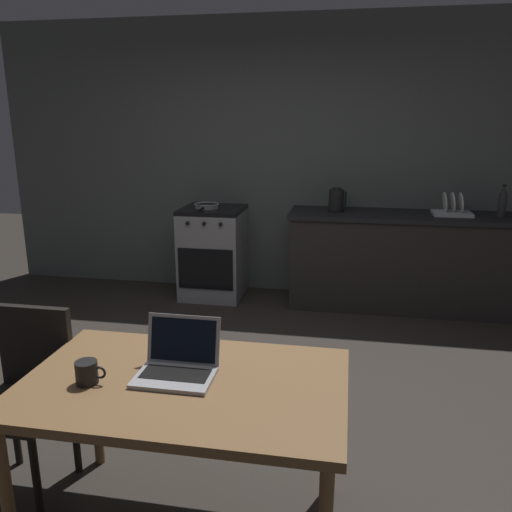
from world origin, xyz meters
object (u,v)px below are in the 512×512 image
bottle (503,202)px  chair (27,388)px  laptop (177,365)px  dish_rack (452,210)px  stove_oven (213,252)px  dining_table (184,395)px  frying_pan (206,206)px  coffee_mug (87,372)px  electric_kettle (336,200)px

bottle → chair: bearing=-134.9°
laptop → dish_rack: dish_rack is taller
bottle → stove_oven: bearing=179.0°
dining_table → chair: chair is taller
dining_table → bottle: size_ratio=4.52×
chair → stove_oven: bearing=76.0°
frying_pan → dish_rack: 2.31m
bottle → coffee_mug: (-2.35, -3.10, -0.27)m
laptop → electric_kettle: electric_kettle is taller
chair → laptop: 0.86m
coffee_mug → chair: bearing=150.8°
dish_rack → electric_kettle: bearing=180.0°
chair → dish_rack: dish_rack is taller
electric_kettle → chair: bearing=-115.3°
dining_table → dish_rack: dish_rack is taller
stove_oven → dish_rack: (2.26, 0.00, 0.50)m
stove_oven → coffee_mug: (0.32, -3.15, 0.32)m
laptop → bottle: bearing=50.7°
frying_pan → coffee_mug: 3.15m
dining_table → laptop: laptop is taller
chair → coffee_mug: size_ratio=6.90×
dining_table → bottle: 3.62m
electric_kettle → coffee_mug: size_ratio=1.76×
chair → electric_kettle: electric_kettle is taller
chair → coffee_mug: bearing=-40.1°
electric_kettle → coffee_mug: bearing=-105.8°
dining_table → bottle: (1.97, 3.01, 0.39)m
laptop → bottle: size_ratio=1.09×
chair → electric_kettle: size_ratio=3.93×
bottle → dish_rack: size_ratio=0.86×
dining_table → bottle: bearing=56.8°
laptop → frying_pan: frying_pan is taller
dining_table → stove_oven: bearing=102.7°
laptop → dish_rack: (1.61, 3.02, 0.18)m
electric_kettle → frying_pan: (-1.26, -0.03, -0.08)m
laptop → dish_rack: size_ratio=0.94×
electric_kettle → laptop: bearing=-100.5°
dining_table → chair: (-0.85, 0.18, -0.15)m
stove_oven → dining_table: 3.14m
chair → electric_kettle: (1.37, 2.89, 0.50)m
electric_kettle → frying_pan: electric_kettle is taller
chair → dish_rack: bearing=39.2°
coffee_mug → dish_rack: dish_rack is taller
laptop → dining_table: bearing=-53.0°
electric_kettle → dining_table: bearing=-99.6°
electric_kettle → bottle: bearing=-2.0°
dining_table → bottle: bottle is taller
stove_oven → dining_table: bearing=-77.3°
stove_oven → laptop: bearing=-77.8°
stove_oven → chair: size_ratio=1.02×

